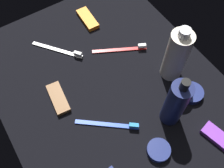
{
  "coord_description": "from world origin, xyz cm",
  "views": [
    {
      "loc": [
        31.25,
        -20.24,
        68.06
      ],
      "look_at": [
        0.0,
        0.0,
        3.0
      ],
      "focal_mm": 40.98,
      "sensor_mm": 36.0,
      "label": 1
    }
  ],
  "objects_px": {
    "toothbrush_white": "(60,50)",
    "snack_bar_brown": "(58,98)",
    "snack_bar_purple": "(220,139)",
    "bodywash_bottle": "(176,55)",
    "toothbrush_red": "(123,49)",
    "lotion_bottle": "(176,103)",
    "toothbrush_blue": "(111,124)",
    "cream_tin_right": "(158,151)",
    "cream_tin_left": "(191,93)",
    "snack_bar_orange": "(88,19)"
  },
  "relations": [
    {
      "from": "toothbrush_white",
      "to": "snack_bar_brown",
      "type": "xyz_separation_m",
      "value": [
        0.16,
        -0.09,
        0.0
      ]
    },
    {
      "from": "toothbrush_white",
      "to": "snack_bar_purple",
      "type": "height_order",
      "value": "toothbrush_white"
    },
    {
      "from": "bodywash_bottle",
      "to": "toothbrush_red",
      "type": "distance_m",
      "value": 0.19
    },
    {
      "from": "lotion_bottle",
      "to": "toothbrush_blue",
      "type": "relative_size",
      "value": 1.33
    },
    {
      "from": "snack_bar_purple",
      "to": "toothbrush_white",
      "type": "bearing_deg",
      "value": -169.21
    },
    {
      "from": "snack_bar_brown",
      "to": "snack_bar_purple",
      "type": "bearing_deg",
      "value": 48.61
    },
    {
      "from": "toothbrush_white",
      "to": "cream_tin_right",
      "type": "height_order",
      "value": "toothbrush_white"
    },
    {
      "from": "cream_tin_left",
      "to": "toothbrush_blue",
      "type": "bearing_deg",
      "value": -100.79
    },
    {
      "from": "lotion_bottle",
      "to": "toothbrush_blue",
      "type": "xyz_separation_m",
      "value": [
        -0.07,
        -0.15,
        -0.08
      ]
    },
    {
      "from": "toothbrush_white",
      "to": "cream_tin_right",
      "type": "bearing_deg",
      "value": 8.34
    },
    {
      "from": "toothbrush_blue",
      "to": "bodywash_bottle",
      "type": "bearing_deg",
      "value": 100.37
    },
    {
      "from": "bodywash_bottle",
      "to": "toothbrush_white",
      "type": "xyz_separation_m",
      "value": [
        -0.26,
        -0.25,
        -0.08
      ]
    },
    {
      "from": "bodywash_bottle",
      "to": "snack_bar_brown",
      "type": "distance_m",
      "value": 0.36
    },
    {
      "from": "toothbrush_red",
      "to": "cream_tin_right",
      "type": "distance_m",
      "value": 0.35
    },
    {
      "from": "snack_bar_purple",
      "to": "cream_tin_left",
      "type": "distance_m",
      "value": 0.15
    },
    {
      "from": "snack_bar_brown",
      "to": "toothbrush_blue",
      "type": "bearing_deg",
      "value": 36.28
    },
    {
      "from": "snack_bar_brown",
      "to": "snack_bar_orange",
      "type": "bearing_deg",
      "value": 141.09
    },
    {
      "from": "lotion_bottle",
      "to": "toothbrush_red",
      "type": "distance_m",
      "value": 0.28
    },
    {
      "from": "bodywash_bottle",
      "to": "snack_bar_orange",
      "type": "distance_m",
      "value": 0.36
    },
    {
      "from": "cream_tin_right",
      "to": "lotion_bottle",
      "type": "bearing_deg",
      "value": 124.32
    },
    {
      "from": "bodywash_bottle",
      "to": "snack_bar_brown",
      "type": "bearing_deg",
      "value": -107.42
    },
    {
      "from": "lotion_bottle",
      "to": "toothbrush_white",
      "type": "distance_m",
      "value": 0.41
    },
    {
      "from": "bodywash_bottle",
      "to": "toothbrush_red",
      "type": "relative_size",
      "value": 1.19
    },
    {
      "from": "bodywash_bottle",
      "to": "cream_tin_right",
      "type": "distance_m",
      "value": 0.27
    },
    {
      "from": "toothbrush_red",
      "to": "snack_bar_brown",
      "type": "relative_size",
      "value": 1.59
    },
    {
      "from": "lotion_bottle",
      "to": "bodywash_bottle",
      "type": "relative_size",
      "value": 1.0
    },
    {
      "from": "lotion_bottle",
      "to": "bodywash_bottle",
      "type": "height_order",
      "value": "same"
    },
    {
      "from": "lotion_bottle",
      "to": "cream_tin_left",
      "type": "distance_m",
      "value": 0.13
    },
    {
      "from": "toothbrush_red",
      "to": "toothbrush_blue",
      "type": "bearing_deg",
      "value": -41.23
    },
    {
      "from": "toothbrush_red",
      "to": "toothbrush_blue",
      "type": "relative_size",
      "value": 1.12
    },
    {
      "from": "cream_tin_left",
      "to": "cream_tin_right",
      "type": "bearing_deg",
      "value": -66.73
    },
    {
      "from": "toothbrush_red",
      "to": "cream_tin_left",
      "type": "xyz_separation_m",
      "value": [
        0.25,
        0.08,
        0.0
      ]
    },
    {
      "from": "snack_bar_purple",
      "to": "cream_tin_right",
      "type": "xyz_separation_m",
      "value": [
        -0.07,
        -0.16,
        0.0
      ]
    },
    {
      "from": "snack_bar_purple",
      "to": "cream_tin_right",
      "type": "distance_m",
      "value": 0.17
    },
    {
      "from": "snack_bar_purple",
      "to": "cream_tin_right",
      "type": "height_order",
      "value": "cream_tin_right"
    },
    {
      "from": "toothbrush_blue",
      "to": "toothbrush_white",
      "type": "bearing_deg",
      "value": 179.98
    },
    {
      "from": "toothbrush_white",
      "to": "cream_tin_left",
      "type": "xyz_separation_m",
      "value": [
        0.36,
        0.25,
        0.0
      ]
    },
    {
      "from": "toothbrush_red",
      "to": "snack_bar_orange",
      "type": "relative_size",
      "value": 1.59
    },
    {
      "from": "cream_tin_left",
      "to": "cream_tin_right",
      "type": "xyz_separation_m",
      "value": [
        0.08,
        -0.19,
        -0.0
      ]
    },
    {
      "from": "bodywash_bottle",
      "to": "cream_tin_right",
      "type": "xyz_separation_m",
      "value": [
        0.18,
        -0.19,
        -0.08
      ]
    },
    {
      "from": "lotion_bottle",
      "to": "toothbrush_blue",
      "type": "distance_m",
      "value": 0.19
    },
    {
      "from": "snack_bar_orange",
      "to": "cream_tin_left",
      "type": "distance_m",
      "value": 0.44
    },
    {
      "from": "toothbrush_blue",
      "to": "snack_bar_purple",
      "type": "bearing_deg",
      "value": 49.02
    },
    {
      "from": "cream_tin_right",
      "to": "snack_bar_brown",
      "type": "bearing_deg",
      "value": -151.91
    },
    {
      "from": "cream_tin_right",
      "to": "bodywash_bottle",
      "type": "bearing_deg",
      "value": 133.15
    },
    {
      "from": "toothbrush_red",
      "to": "cream_tin_right",
      "type": "height_order",
      "value": "toothbrush_red"
    },
    {
      "from": "lotion_bottle",
      "to": "snack_bar_purple",
      "type": "height_order",
      "value": "lotion_bottle"
    },
    {
      "from": "lotion_bottle",
      "to": "snack_bar_orange",
      "type": "height_order",
      "value": "lotion_bottle"
    },
    {
      "from": "toothbrush_red",
      "to": "toothbrush_white",
      "type": "bearing_deg",
      "value": -121.48
    },
    {
      "from": "snack_bar_orange",
      "to": "cream_tin_right",
      "type": "relative_size",
      "value": 1.66
    }
  ]
}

